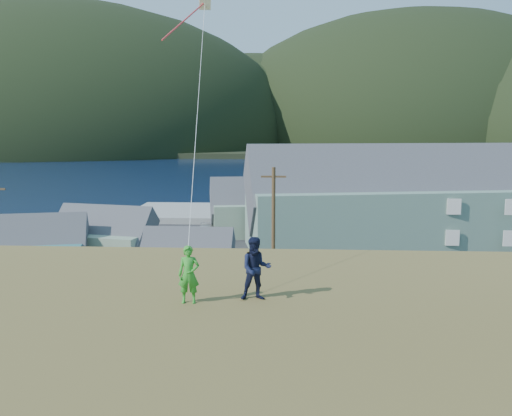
{
  "coord_description": "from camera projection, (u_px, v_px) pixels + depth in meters",
  "views": [
    {
      "loc": [
        1.62,
        -34.39,
        11.99
      ],
      "look_at": [
        0.34,
        -12.4,
        8.8
      ],
      "focal_mm": 40.0,
      "sensor_mm": 36.0,
      "label": 1
    }
  ],
  "objects": [
    {
      "name": "far_hills",
      "position": [
        352.0,
        144.0,
        309.48
      ],
      "size": [
        760.0,
        265.0,
        143.0
      ],
      "color": "black",
      "rests_on": "ground"
    },
    {
      "name": "shed_white",
      "position": [
        188.0,
        260.0,
        42.35
      ],
      "size": [
        6.88,
        4.66,
        5.37
      ],
      "rotation": [
        0.0,
        0.0,
        -0.03
      ],
      "color": "silver",
      "rests_on": "waterfront_lot"
    },
    {
      "name": "waterfront_lot",
      "position": [
        271.0,
        256.0,
        52.57
      ],
      "size": [
        72.0,
        36.0,
        0.12
      ],
      "primitive_type": "cube",
      "color": "#28282B",
      "rests_on": "ground"
    },
    {
      "name": "shed_palegreen_near",
      "position": [
        103.0,
        239.0,
        48.8
      ],
      "size": [
        9.56,
        7.04,
        6.25
      ],
      "rotation": [
        0.0,
        0.0,
        -0.22
      ],
      "color": "gray",
      "rests_on": "waterfront_lot"
    },
    {
      "name": "far_shore",
      "position": [
        287.0,
        143.0,
        361.68
      ],
      "size": [
        900.0,
        320.0,
        2.0
      ],
      "primitive_type": "cube",
      "color": "black",
      "rests_on": "ground"
    },
    {
      "name": "parked_cars",
      "position": [
        169.0,
        239.0,
        56.66
      ],
      "size": [
        20.33,
        13.16,
        1.57
      ],
      "color": "#A01F0E",
      "rests_on": "waterfront_lot"
    },
    {
      "name": "lodge",
      "position": [
        429.0,
        201.0,
        55.19
      ],
      "size": [
        36.43,
        16.13,
        12.39
      ],
      "rotation": [
        0.0,
        0.0,
        0.18
      ],
      "color": "gray",
      "rests_on": "waterfront_lot"
    },
    {
      "name": "grass_strip",
      "position": [
        260.0,
        329.0,
        33.8
      ],
      "size": [
        110.0,
        8.0,
        0.1
      ],
      "primitive_type": "cube",
      "color": "#4C3D19",
      "rests_on": "ground"
    },
    {
      "name": "wharf",
      "position": [
        231.0,
        213.0,
        75.59
      ],
      "size": [
        26.0,
        14.0,
        0.9
      ],
      "primitive_type": "cube",
      "color": "gray",
      "rests_on": "ground"
    },
    {
      "name": "ground",
      "position": [
        262.0,
        318.0,
        35.79
      ],
      "size": [
        900.0,
        900.0,
        0.0
      ],
      "primitive_type": "plane",
      "color": "#0A1638",
      "rests_on": "ground"
    },
    {
      "name": "shed_teal",
      "position": [
        37.0,
        249.0,
        45.37
      ],
      "size": [
        8.77,
        7.03,
        6.05
      ],
      "rotation": [
        0.0,
        0.0,
        0.25
      ],
      "color": "#2C6366",
      "rests_on": "waterfront_lot"
    },
    {
      "name": "kite_flyer_navy",
      "position": [
        256.0,
        269.0,
        15.71
      ],
      "size": [
        0.95,
        0.79,
        1.76
      ],
      "primitive_type": "imported",
      "rotation": [
        0.0,
        0.0,
        0.16
      ],
      "color": "#121733",
      "rests_on": "hillside"
    },
    {
      "name": "kite_rig",
      "position": [
        202.0,
        8.0,
        22.15
      ],
      "size": [
        0.98,
        4.43,
        11.6
      ],
      "color": "beige",
      "rests_on": "ground"
    },
    {
      "name": "kite_flyer_green",
      "position": [
        189.0,
        275.0,
        15.44
      ],
      "size": [
        0.6,
        0.41,
        1.59
      ],
      "primitive_type": "imported",
      "rotation": [
        0.0,
        0.0,
        0.05
      ],
      "color": "green",
      "rests_on": "hillside"
    },
    {
      "name": "shed_palegreen_far",
      "position": [
        263.0,
        208.0,
        62.74
      ],
      "size": [
        12.43,
        8.37,
        7.75
      ],
      "rotation": [
        0.0,
        0.0,
        0.17
      ],
      "color": "gray",
      "rests_on": "waterfront_lot"
    },
    {
      "name": "utility_poles",
      "position": [
        260.0,
        244.0,
        36.64
      ],
      "size": [
        34.41,
        0.24,
        9.28
      ],
      "color": "#47331E",
      "rests_on": "waterfront_lot"
    }
  ]
}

